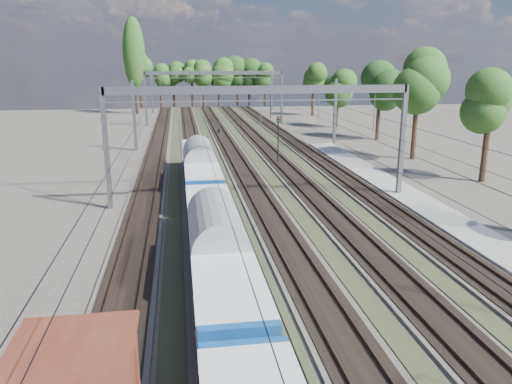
{
  "coord_description": "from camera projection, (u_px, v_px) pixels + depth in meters",
  "views": [
    {
      "loc": [
        -6.11,
        -7.42,
        10.92
      ],
      "look_at": [
        -1.49,
        22.64,
        2.8
      ],
      "focal_mm": 35.0,
      "sensor_mm": 36.0,
      "label": 1
    }
  ],
  "objects": [
    {
      "name": "track_bed",
      "position": [
        238.0,
        163.0,
        53.75
      ],
      "size": [
        21.0,
        130.0,
        0.34
      ],
      "color": "#47423A",
      "rests_on": "ground"
    },
    {
      "name": "platform",
      "position": [
        472.0,
        235.0,
        31.62
      ],
      "size": [
        3.0,
        70.0,
        0.3
      ],
      "primitive_type": "cube",
      "color": "gray",
      "rests_on": "ground"
    },
    {
      "name": "catenary",
      "position": [
        233.0,
        98.0,
        59.51
      ],
      "size": [
        25.65,
        130.0,
        9.0
      ],
      "color": "slate",
      "rests_on": "ground"
    },
    {
      "name": "tree_belt",
      "position": [
        236.0,
        71.0,
        98.25
      ],
      "size": [
        39.87,
        97.75,
        11.98
      ],
      "color": "black",
      "rests_on": "ground"
    },
    {
      "name": "poplar",
      "position": [
        134.0,
        54.0,
        99.19
      ],
      "size": [
        4.4,
        4.4,
        19.04
      ],
      "color": "black",
      "rests_on": "ground"
    },
    {
      "name": "emu_train",
      "position": [
        218.0,
        241.0,
        24.18
      ],
      "size": [
        2.76,
        58.38,
        4.03
      ],
      "color": "black",
      "rests_on": "ground"
    },
    {
      "name": "worker",
      "position": [
        219.0,
        129.0,
        74.66
      ],
      "size": [
        0.61,
        0.72,
        1.69
      ],
      "primitive_type": "imported",
      "rotation": [
        0.0,
        0.0,
        1.17
      ],
      "color": "black",
      "rests_on": "ground"
    },
    {
      "name": "signal_near",
      "position": [
        278.0,
        134.0,
        53.0
      ],
      "size": [
        0.34,
        0.31,
        5.07
      ],
      "rotation": [
        0.0,
        0.0,
        0.15
      ],
      "color": "black",
      "rests_on": "ground"
    },
    {
      "name": "signal_far",
      "position": [
        271.0,
        101.0,
        94.3
      ],
      "size": [
        0.35,
        0.32,
        5.23
      ],
      "rotation": [
        0.0,
        0.0,
        0.18
      ],
      "color": "black",
      "rests_on": "ground"
    }
  ]
}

